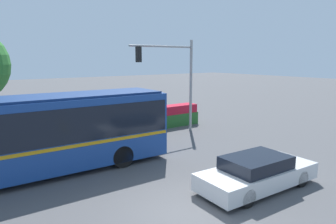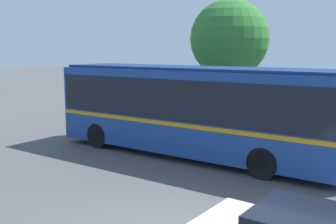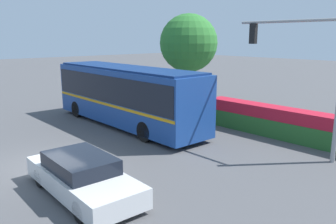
{
  "view_description": "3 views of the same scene",
  "coord_description": "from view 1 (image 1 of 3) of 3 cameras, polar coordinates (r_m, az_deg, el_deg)",
  "views": [
    {
      "loc": [
        -5.71,
        -6.84,
        4.82
      ],
      "look_at": [
        3.53,
        5.89,
        2.04
      ],
      "focal_mm": 32.4,
      "sensor_mm": 36.0,
      "label": 1
    },
    {
      "loc": [
        4.41,
        -6.57,
        3.91
      ],
      "look_at": [
        -1.7,
        2.6,
        2.2
      ],
      "focal_mm": 42.84,
      "sensor_mm": 36.0,
      "label": 2
    },
    {
      "loc": [
        12.65,
        -4.97,
        4.91
      ],
      "look_at": [
        3.46,
        3.44,
        2.19
      ],
      "focal_mm": 36.76,
      "sensor_mm": 36.0,
      "label": 3
    }
  ],
  "objects": [
    {
      "name": "ground_plane",
      "position": [
        10.13,
        3.58,
        -18.4
      ],
      "size": [
        140.0,
        140.0,
        0.0
      ],
      "primitive_type": "plane",
      "color": "#4C4C4F"
    },
    {
      "name": "traffic_light_pole",
      "position": [
        19.63,
        1.56,
        7.41
      ],
      "size": [
        4.73,
        0.24,
        6.02
      ],
      "rotation": [
        0.0,
        0.0,
        3.14
      ],
      "color": "gray",
      "rests_on": "ground"
    },
    {
      "name": "city_bus",
      "position": [
        13.54,
        -23.26,
        -3.34
      ],
      "size": [
        11.16,
        2.82,
        3.31
      ],
      "rotation": [
        0.0,
        0.0,
        3.12
      ],
      "color": "navy",
      "rests_on": "ground"
    },
    {
      "name": "flowering_hedge",
      "position": [
        20.43,
        -5.11,
        -1.54
      ],
      "size": [
        9.28,
        1.09,
        1.49
      ],
      "color": "#286028",
      "rests_on": "ground"
    },
    {
      "name": "sedan_foreground",
      "position": [
        12.03,
        16.44,
        -10.91
      ],
      "size": [
        4.94,
        2.07,
        1.27
      ],
      "rotation": [
        0.0,
        0.0,
        -0.04
      ],
      "color": "silver",
      "rests_on": "ground"
    }
  ]
}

